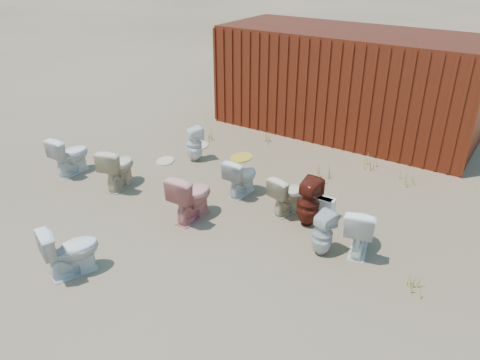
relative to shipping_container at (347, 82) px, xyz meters
The scene contains 22 objects.
ground 5.34m from the shipping_container, 90.00° to the right, with size 100.00×100.00×0.00m, color brown.
shipping_container is the anchor object (origin of this frame).
toilet_front_a 6.46m from the shipping_container, 124.15° to the right, with size 0.45×0.78×0.80m, color white.
toilet_front_pink 5.40m from the shipping_container, 95.23° to the right, with size 0.47×0.83×0.85m, color #DC847F.
toilet_front_c 7.50m from the shipping_container, 97.30° to the right, with size 0.43×0.76×0.77m, color silver.
toilet_front_maroon 4.67m from the shipping_container, 74.59° to the right, with size 0.37×0.38×0.83m, color #55180E.
toilet_front_e 5.22m from the shipping_container, 64.90° to the right, with size 0.44×0.77×0.79m, color white.
toilet_back_a 4.05m from the shipping_container, 119.07° to the right, with size 0.34×0.35×0.76m, color white.
toilet_back_beige_left 5.76m from the shipping_container, 114.46° to the right, with size 0.46×0.80×0.81m, color beige.
toilet_back_beige_right 4.41m from the shipping_container, 79.89° to the right, with size 0.40×0.69×0.71m, color beige.
toilet_back_yellowlid 4.25m from the shipping_container, 93.64° to the right, with size 0.41×0.71×0.73m, color silver.
toilet_back_e 5.42m from the shipping_container, 70.81° to the right, with size 0.32×0.32×0.70m, color silver.
yellow_lid 4.19m from the shipping_container, 93.64° to the right, with size 0.37×0.46×0.03m, color gold.
loose_tank 4.37m from the shipping_container, 72.67° to the right, with size 0.50×0.20×0.35m, color white.
loose_lid_near 3.81m from the shipping_container, 129.76° to the right, with size 0.38×0.49×0.02m, color #CAB692.
loose_lid_far 4.71m from the shipping_container, 121.92° to the right, with size 0.36×0.47×0.02m, color beige.
weed_clump_a 3.59m from the shipping_container, 135.96° to the right, with size 0.36×0.36×0.27m, color #96993D.
weed_clump_b 3.09m from the shipping_container, 74.64° to the right, with size 0.32×0.32×0.30m, color #96993D.
weed_clump_c 3.16m from the shipping_container, 42.86° to the right, with size 0.36×0.36×0.28m, color #96993D.
weed_clump_d 2.32m from the shipping_container, 123.99° to the right, with size 0.30×0.30×0.25m, color #96993D.
weed_clump_e 2.44m from the shipping_container, 54.18° to the right, with size 0.34×0.34×0.27m, color #96993D.
weed_clump_f 6.12m from the shipping_container, 58.70° to the right, with size 0.28×0.28×0.26m, color #96993D.
Camera 1 is at (3.94, -5.32, 4.19)m, focal length 35.00 mm.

